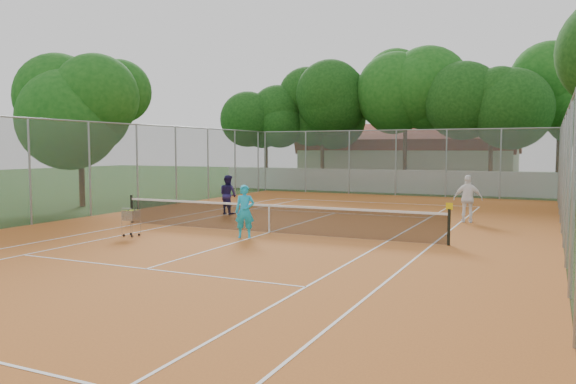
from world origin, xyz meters
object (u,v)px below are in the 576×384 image
at_px(player_far_right, 468,199).
at_px(player_near, 245,211).
at_px(ball_hopper, 131,222).
at_px(tennis_net, 269,218).
at_px(clubhouse, 409,157).
at_px(player_far_left, 228,195).

bearing_deg(player_far_right, player_near, 41.06).
height_order(player_far_right, ball_hopper, player_far_right).
bearing_deg(ball_hopper, player_far_right, 41.13).
height_order(tennis_net, player_far_right, player_far_right).
xyz_separation_m(tennis_net, player_near, (-0.21, -1.31, 0.36)).
relative_size(tennis_net, clubhouse, 0.72).
xyz_separation_m(clubhouse, player_near, (1.79, -30.31, -1.33)).
height_order(player_near, player_far_left, player_far_left).
distance_m(player_far_right, ball_hopper, 12.55).
relative_size(player_near, ball_hopper, 1.80).
bearing_deg(ball_hopper, tennis_net, 35.64).
height_order(player_near, ball_hopper, player_near).
bearing_deg(tennis_net, clubhouse, 93.95).
distance_m(tennis_net, ball_hopper, 4.52).
height_order(tennis_net, player_near, player_near).
bearing_deg(ball_hopper, player_near, 21.04).
distance_m(clubhouse, player_near, 30.39).
distance_m(tennis_net, player_far_left, 5.79).
height_order(player_far_left, player_far_right, player_far_right).
height_order(clubhouse, ball_hopper, clubhouse).
xyz_separation_m(player_near, ball_hopper, (-3.45, -1.35, -0.38)).
height_order(tennis_net, clubhouse, clubhouse).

